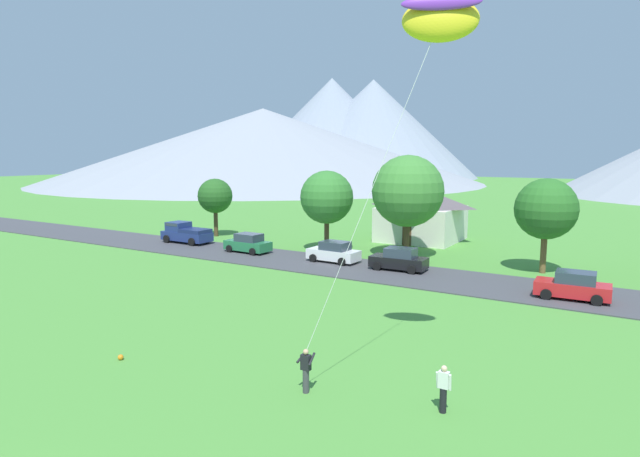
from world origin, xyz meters
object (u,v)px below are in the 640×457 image
pickup_truck_navy_west_side (186,233)px  soccer_ball (121,357)px  house_leftmost (421,213)px  kite_flyer_with_kite (437,27)px  tree_near_left (408,191)px  parked_car_white_east_end (334,252)px  tree_center (215,196)px  watcher_person (443,388)px  parked_car_green_mid_east (248,243)px  parked_car_black_west_end (399,260)px  tree_near_right (327,197)px  parked_car_red_mid_west (573,286)px  tree_left_of_center (546,209)px

pickup_truck_navy_west_side → soccer_ball: bearing=-49.8°
house_leftmost → kite_flyer_with_kite: size_ratio=0.56×
house_leftmost → tree_near_left: 10.15m
kite_flyer_with_kite → parked_car_white_east_end: bearing=129.3°
tree_center → watcher_person: tree_center is taller
parked_car_green_mid_east → watcher_person: parked_car_green_mid_east is taller
tree_center → parked_car_black_west_end: 24.24m
tree_near_left → parked_car_black_west_end: bearing=-74.1°
tree_center → parked_car_white_east_end: 18.83m
parked_car_white_east_end → soccer_ball: bearing=-84.1°
tree_near_right → parked_car_black_west_end: (8.65, -3.96, -4.03)m
tree_near_right → watcher_person: size_ratio=4.35×
parked_car_red_mid_west → watcher_person: parked_car_red_mid_west is taller
house_leftmost → parked_car_green_mid_east: (-10.59, -14.59, -1.89)m
kite_flyer_with_kite → soccer_ball: 18.37m
tree_center → parked_car_green_mid_east: 11.31m
tree_near_left → kite_flyer_with_kite: bearing=-66.0°
tree_center → tree_near_right: tree_near_right is taller
parked_car_black_west_end → soccer_ball: bearing=-98.6°
house_leftmost → tree_center: bearing=-156.0°
parked_car_red_mid_west → parked_car_white_east_end: (-17.75, 2.06, 0.00)m
tree_center → watcher_person: (33.24, -25.25, -3.41)m
parked_car_red_mid_west → kite_flyer_with_kite: (-3.66, -15.17, 12.38)m
tree_near_right → parked_car_red_mid_west: 21.95m
tree_center → watcher_person: 41.88m
house_leftmost → parked_car_black_west_end: bearing=-75.6°
parked_car_white_east_end → parked_car_green_mid_east: bearing=-178.1°
parked_car_black_west_end → parked_car_green_mid_east: bearing=-179.0°
parked_car_red_mid_west → watcher_person: 17.77m
tree_left_of_center → tree_center: size_ratio=1.14×
parked_car_red_mid_west → soccer_ball: 25.52m
house_leftmost → soccer_ball: house_leftmost is taller
tree_left_of_center → parked_car_black_west_end: bearing=-152.3°
tree_center → parked_car_red_mid_west: tree_center is taller
parked_car_green_mid_east → soccer_ball: size_ratio=17.75×
tree_near_right → pickup_truck_navy_west_side: tree_near_right is taller
tree_near_left → pickup_truck_navy_west_side: tree_near_left is taller
tree_left_of_center → parked_car_white_east_end: size_ratio=1.64×
watcher_person → tree_near_left: bearing=114.7°
house_leftmost → parked_car_black_west_end: (3.67, -14.35, -1.89)m
parked_car_black_west_end → kite_flyer_with_kite: 22.80m
watcher_person → soccer_ball: (-13.27, -2.66, -0.76)m
parked_car_green_mid_east → parked_car_red_mid_west: bearing=-3.9°
watcher_person → parked_car_black_west_end: bearing=116.7°
tree_left_of_center → parked_car_red_mid_west: bearing=-68.4°
tree_near_right → parked_car_green_mid_east: size_ratio=1.71×
tree_near_right → tree_left_of_center: bearing=3.0°
tree_near_left → parked_car_white_east_end: size_ratio=2.03×
parked_car_white_east_end → parked_car_black_west_end: bearing=-0.4°
pickup_truck_navy_west_side → tree_near_left: bearing=11.5°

